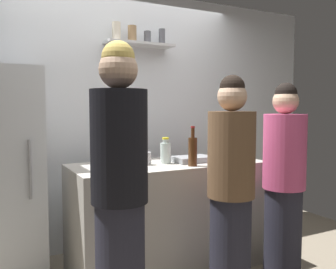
# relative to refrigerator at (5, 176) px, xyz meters

# --- Properties ---
(back_wall_assembly) EXTENTS (4.80, 0.32, 2.60)m
(back_wall_assembly) POSITION_rel_refrigerator_xyz_m (1.13, 0.40, 0.44)
(back_wall_assembly) COLOR white
(back_wall_assembly) RESTS_ON ground
(refrigerator) EXTENTS (0.57, 0.62, 1.73)m
(refrigerator) POSITION_rel_refrigerator_xyz_m (0.00, 0.00, 0.00)
(refrigerator) COLOR silver
(refrigerator) RESTS_ON ground
(counter) EXTENTS (1.69, 0.73, 0.93)m
(counter) POSITION_rel_refrigerator_xyz_m (1.29, -0.36, -0.40)
(counter) COLOR #B7B2A8
(counter) RESTS_ON ground
(baking_pan) EXTENTS (0.34, 0.24, 0.05)m
(baking_pan) POSITION_rel_refrigerator_xyz_m (1.51, -0.41, 0.09)
(baking_pan) COLOR gray
(baking_pan) RESTS_ON counter
(utensil_holder) EXTENTS (0.10, 0.10, 0.22)m
(utensil_holder) POSITION_rel_refrigerator_xyz_m (1.07, -0.37, 0.12)
(utensil_holder) COLOR #B2B2B7
(utensil_holder) RESTS_ON counter
(wine_bottle_amber_glass) EXTENTS (0.07, 0.07, 0.33)m
(wine_bottle_amber_glass) POSITION_rel_refrigerator_xyz_m (1.39, -0.61, 0.19)
(wine_bottle_amber_glass) COLOR #472814
(wine_bottle_amber_glass) RESTS_ON counter
(wine_bottle_dark_glass) EXTENTS (0.07, 0.07, 0.32)m
(wine_bottle_dark_glass) POSITION_rel_refrigerator_xyz_m (1.77, -0.58, 0.18)
(wine_bottle_dark_glass) COLOR black
(wine_bottle_dark_glass) RESTS_ON counter
(wine_bottle_pale_glass) EXTENTS (0.08, 0.08, 0.34)m
(wine_bottle_pale_glass) POSITION_rel_refrigerator_xyz_m (0.80, -0.52, 0.19)
(wine_bottle_pale_glass) COLOR #B2BFB2
(wine_bottle_pale_glass) RESTS_ON counter
(water_bottle_plastic) EXTENTS (0.09, 0.09, 0.23)m
(water_bottle_plastic) POSITION_rel_refrigerator_xyz_m (1.26, -0.38, 0.16)
(water_bottle_plastic) COLOR silver
(water_bottle_plastic) RESTS_ON counter
(person_brown_jacket) EXTENTS (0.34, 0.34, 1.65)m
(person_brown_jacket) POSITION_rel_refrigerator_xyz_m (1.42, -1.10, -0.05)
(person_brown_jacket) COLOR #262633
(person_brown_jacket) RESTS_ON ground
(person_pink_top) EXTENTS (0.34, 0.34, 1.61)m
(person_pink_top) POSITION_rel_refrigerator_xyz_m (2.01, -1.02, -0.07)
(person_pink_top) COLOR #262633
(person_pink_top) RESTS_ON ground
(person_blonde) EXTENTS (0.34, 0.34, 1.80)m
(person_blonde) POSITION_rel_refrigerator_xyz_m (0.56, -1.14, 0.04)
(person_blonde) COLOR #262633
(person_blonde) RESTS_ON ground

